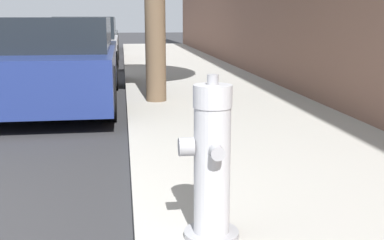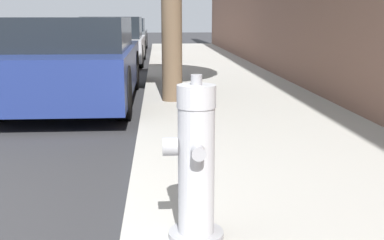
{
  "view_description": "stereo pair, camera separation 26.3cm",
  "coord_description": "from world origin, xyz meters",
  "px_view_note": "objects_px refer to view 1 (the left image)",
  "views": [
    {
      "loc": [
        1.92,
        -2.22,
        1.34
      ],
      "look_at": [
        2.44,
        1.43,
        0.55
      ],
      "focal_mm": 45.0,
      "sensor_mm": 36.0,
      "label": 1
    },
    {
      "loc": [
        2.18,
        -2.25,
        1.34
      ],
      "look_at": [
        2.44,
        1.43,
        0.55
      ],
      "focal_mm": 45.0,
      "sensor_mm": 36.0,
      "label": 2
    }
  ],
  "objects_px": {
    "fire_hydrant": "(211,165)",
    "parked_car_near": "(54,62)",
    "parked_car_far": "(94,35)",
    "parked_car_mid": "(87,42)"
  },
  "relations": [
    {
      "from": "fire_hydrant",
      "to": "parked_car_near",
      "type": "relative_size",
      "value": 0.21
    },
    {
      "from": "parked_car_mid",
      "to": "fire_hydrant",
      "type": "bearing_deg",
      "value": -82.99
    },
    {
      "from": "parked_car_far",
      "to": "parked_car_near",
      "type": "bearing_deg",
      "value": -89.83
    },
    {
      "from": "fire_hydrant",
      "to": "parked_car_far",
      "type": "relative_size",
      "value": 0.21
    },
    {
      "from": "parked_car_near",
      "to": "parked_car_mid",
      "type": "bearing_deg",
      "value": 89.48
    },
    {
      "from": "fire_hydrant",
      "to": "parked_car_mid",
      "type": "height_order",
      "value": "parked_car_mid"
    },
    {
      "from": "parked_car_mid",
      "to": "parked_car_far",
      "type": "xyz_separation_m",
      "value": [
        -0.09,
        5.34,
        -0.01
      ]
    },
    {
      "from": "parked_car_near",
      "to": "fire_hydrant",
      "type": "bearing_deg",
      "value": -73.8
    },
    {
      "from": "parked_car_far",
      "to": "parked_car_mid",
      "type": "bearing_deg",
      "value": -88.99
    },
    {
      "from": "parked_car_near",
      "to": "parked_car_far",
      "type": "relative_size",
      "value": 1.04
    }
  ]
}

